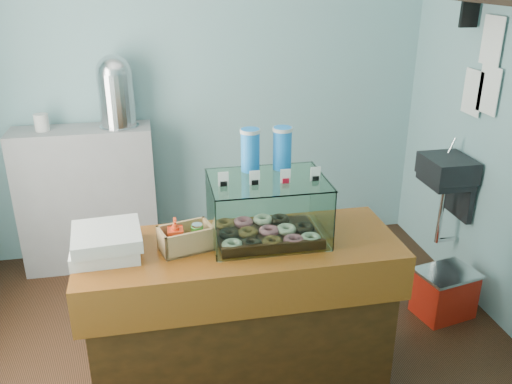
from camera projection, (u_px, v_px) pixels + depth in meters
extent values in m
plane|color=black|center=(235.00, 356.00, 3.28)|extent=(3.50, 3.50, 0.00)
cube|color=#80B6BC|center=(200.00, 77.00, 4.09)|extent=(3.50, 0.04, 2.80)
cube|color=#80B6BC|center=(321.00, 298.00, 1.38)|extent=(3.50, 0.04, 2.80)
cube|color=black|center=(447.00, 168.00, 3.71)|extent=(0.30, 0.35, 0.15)
cube|color=black|center=(460.00, 193.00, 3.81)|extent=(0.04, 0.30, 0.35)
cylinder|color=silver|center=(452.00, 146.00, 3.77)|extent=(0.02, 0.02, 0.12)
cylinder|color=silver|center=(441.00, 214.00, 3.85)|extent=(0.04, 0.04, 0.45)
cube|color=black|center=(501.00, 0.00, 3.06)|extent=(0.25, 1.00, 0.03)
cube|color=black|center=(470.00, 13.00, 3.47)|extent=(0.12, 0.03, 0.18)
cube|color=white|center=(489.00, 90.00, 3.43)|extent=(0.01, 0.21, 0.30)
cube|color=white|center=(473.00, 92.00, 3.61)|extent=(0.01, 0.21, 0.30)
cube|color=white|center=(492.00, 41.00, 3.36)|extent=(0.01, 0.21, 0.30)
cube|color=#46240D|center=(241.00, 323.00, 2.89)|extent=(1.50, 0.56, 0.84)
cube|color=#4F280A|center=(240.00, 249.00, 2.71)|extent=(1.60, 0.60, 0.06)
cube|color=#4F280A|center=(251.00, 300.00, 2.51)|extent=(1.60, 0.04, 0.18)
cube|color=gray|center=(89.00, 199.00, 4.10)|extent=(1.00, 0.32, 1.10)
cube|color=#34190F|center=(267.00, 235.00, 2.77)|extent=(0.51, 0.37, 0.02)
torus|color=silver|center=(233.00, 245.00, 2.61)|extent=(0.10, 0.10, 0.03)
torus|color=black|center=(253.00, 243.00, 2.63)|extent=(0.10, 0.10, 0.03)
torus|color=brown|center=(272.00, 241.00, 2.65)|extent=(0.10, 0.10, 0.03)
torus|color=#D36384|center=(292.00, 240.00, 2.66)|extent=(0.10, 0.10, 0.03)
torus|color=silver|center=(311.00, 238.00, 2.68)|extent=(0.10, 0.10, 0.03)
torus|color=black|center=(229.00, 233.00, 2.72)|extent=(0.10, 0.10, 0.03)
torus|color=brown|center=(248.00, 232.00, 2.74)|extent=(0.10, 0.10, 0.03)
torus|color=#D36384|center=(267.00, 230.00, 2.76)|extent=(0.10, 0.10, 0.03)
torus|color=silver|center=(286.00, 229.00, 2.77)|extent=(0.10, 0.10, 0.03)
torus|color=black|center=(304.00, 227.00, 2.79)|extent=(0.10, 0.10, 0.03)
torus|color=brown|center=(226.00, 223.00, 2.83)|extent=(0.10, 0.10, 0.03)
torus|color=#D36384|center=(244.00, 222.00, 2.85)|extent=(0.10, 0.10, 0.03)
torus|color=silver|center=(263.00, 220.00, 2.87)|extent=(0.10, 0.10, 0.03)
torus|color=black|center=(281.00, 219.00, 2.88)|extent=(0.10, 0.10, 0.03)
cube|color=white|center=(276.00, 227.00, 2.52)|extent=(0.57, 0.01, 0.31)
cube|color=white|center=(260.00, 193.00, 2.90)|extent=(0.57, 0.01, 0.31)
cube|color=white|center=(211.00, 214.00, 2.66)|extent=(0.01, 0.41, 0.31)
cube|color=white|center=(322.00, 205.00, 2.76)|extent=(0.01, 0.41, 0.31)
cube|color=white|center=(268.00, 180.00, 2.65)|extent=(0.58, 0.43, 0.01)
cube|color=white|center=(223.00, 179.00, 2.55)|extent=(0.05, 0.00, 0.07)
cube|color=black|center=(224.00, 184.00, 2.56)|extent=(0.03, 0.02, 0.02)
cube|color=white|center=(255.00, 177.00, 2.58)|extent=(0.05, 0.00, 0.07)
cube|color=black|center=(255.00, 182.00, 2.59)|extent=(0.03, 0.02, 0.02)
cube|color=white|center=(285.00, 175.00, 2.60)|extent=(0.05, 0.00, 0.07)
cube|color=red|center=(285.00, 180.00, 2.61)|extent=(0.03, 0.02, 0.02)
cube|color=white|center=(315.00, 173.00, 2.63)|extent=(0.05, 0.00, 0.07)
cube|color=black|center=(315.00, 178.00, 2.64)|extent=(0.03, 0.02, 0.02)
cylinder|color=#1B7FE6|center=(250.00, 150.00, 2.72)|extent=(0.09, 0.09, 0.22)
cylinder|color=silver|center=(250.00, 131.00, 2.68)|extent=(0.10, 0.10, 0.02)
cylinder|color=#1B7FE6|center=(282.00, 148.00, 2.75)|extent=(0.09, 0.09, 0.22)
cylinder|color=silver|center=(283.00, 129.00, 2.71)|extent=(0.10, 0.10, 0.02)
cube|color=tan|center=(186.00, 248.00, 2.65)|extent=(0.28, 0.21, 0.01)
cube|color=tan|center=(191.00, 244.00, 2.57)|extent=(0.25, 0.08, 0.12)
cube|color=tan|center=(181.00, 232.00, 2.68)|extent=(0.25, 0.08, 0.12)
cube|color=tan|center=(162.00, 243.00, 2.58)|extent=(0.05, 0.15, 0.12)
cube|color=tan|center=(209.00, 233.00, 2.67)|extent=(0.05, 0.15, 0.12)
imported|color=#F13D16|center=(176.00, 234.00, 2.59)|extent=(0.09, 0.09, 0.16)
cylinder|color=green|center=(197.00, 235.00, 2.65)|extent=(0.06, 0.06, 0.10)
cylinder|color=silver|center=(197.00, 225.00, 2.63)|extent=(0.05, 0.05, 0.01)
cube|color=silver|center=(106.00, 247.00, 2.60)|extent=(0.33, 0.33, 0.06)
cube|color=silver|center=(107.00, 236.00, 2.57)|extent=(0.34, 0.34, 0.06)
cylinder|color=silver|center=(119.00, 126.00, 3.93)|extent=(0.28, 0.28, 0.01)
cylinder|color=silver|center=(117.00, 99.00, 3.86)|extent=(0.25, 0.25, 0.38)
sphere|color=silver|center=(114.00, 72.00, 3.78)|extent=(0.25, 0.25, 0.25)
cube|color=red|center=(444.00, 294.00, 3.61)|extent=(0.40, 0.33, 0.31)
cube|color=silver|center=(448.00, 273.00, 3.55)|extent=(0.42, 0.35, 0.02)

